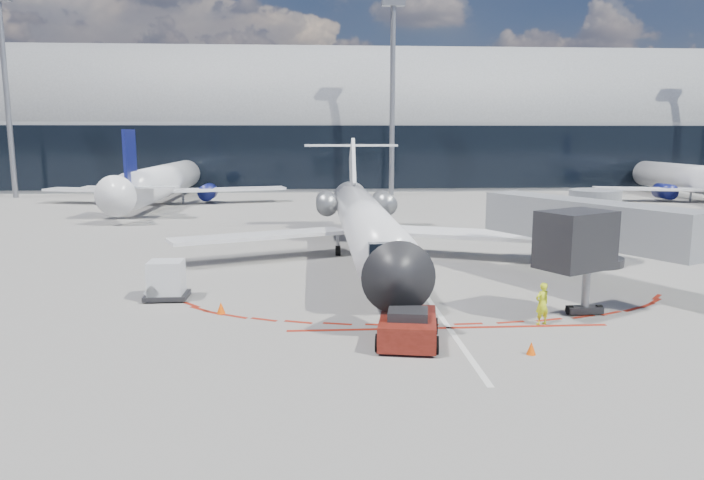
{
  "coord_description": "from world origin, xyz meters",
  "views": [
    {
      "loc": [
        -5.84,
        -37.29,
        8.28
      ],
      "look_at": [
        -3.59,
        -1.82,
        2.27
      ],
      "focal_mm": 32.0,
      "sensor_mm": 36.0,
      "label": 1
    }
  ],
  "objects": [
    {
      "name": "uld_container",
      "position": [
        -13.26,
        -5.84,
        0.98
      ],
      "size": [
        2.13,
        1.82,
        1.98
      ],
      "rotation": [
        0.0,
        0.0,
        0.01
      ],
      "color": "black",
      "rests_on": "ground"
    },
    {
      "name": "safety_cone_left",
      "position": [
        -10.16,
        -8.64,
        0.28
      ],
      "size": [
        0.4,
        0.4,
        0.56
      ],
      "primitive_type": "cone",
      "color": "#FE5505",
      "rests_on": "ground"
    },
    {
      "name": "jet_bridge",
      "position": [
        9.79,
        -3.01,
        3.01
      ],
      "size": [
        10.03,
        15.2,
        4.9
      ],
      "color": "gray",
      "rests_on": "ground"
    },
    {
      "name": "light_mast_west",
      "position": [
        -45.0,
        48.0,
        12.5
      ],
      "size": [
        0.7,
        0.7,
        25.0
      ],
      "primitive_type": "cylinder",
      "color": "gray",
      "rests_on": "ground"
    },
    {
      "name": "terminal_building",
      "position": [
        0.0,
        64.97,
        8.52
      ],
      "size": [
        150.0,
        24.15,
        24.0
      ],
      "color": "#96989B",
      "rests_on": "ground"
    },
    {
      "name": "safety_cone_right",
      "position": [
        2.42,
        -14.96,
        0.25
      ],
      "size": [
        0.36,
        0.36,
        0.5
      ],
      "primitive_type": "cone",
      "color": "#FE5505",
      "rests_on": "ground"
    },
    {
      "name": "ground",
      "position": [
        0.0,
        0.0,
        0.0
      ],
      "size": [
        260.0,
        260.0,
        0.0
      ],
      "primitive_type": "plane",
      "color": "slate",
      "rests_on": "ground"
    },
    {
      "name": "bg_airliner_0",
      "position": [
        -23.54,
        39.87,
        5.46
      ],
      "size": [
        33.76,
        35.75,
        10.92
      ],
      "primitive_type": null,
      "color": "white",
      "rests_on": "ground"
    },
    {
      "name": "light_mast_centre",
      "position": [
        5.0,
        48.0,
        12.5
      ],
      "size": [
        0.7,
        0.7,
        25.0
      ],
      "primitive_type": "cylinder",
      "color": "gray",
      "rests_on": "ground"
    },
    {
      "name": "pushback_tug",
      "position": [
        -2.07,
        -13.32,
        0.65
      ],
      "size": [
        2.94,
        5.77,
        1.47
      ],
      "rotation": [
        0.0,
        0.0,
        -0.18
      ],
      "color": "#50120B",
      "rests_on": "ground"
    },
    {
      "name": "ramp_worker",
      "position": [
        4.18,
        -11.25,
        0.95
      ],
      "size": [
        0.81,
        0.68,
        1.89
      ],
      "primitive_type": "imported",
      "rotation": [
        0.0,
        0.0,
        3.52
      ],
      "color": "#E9FF1A",
      "rests_on": "ground"
    },
    {
      "name": "regional_jet",
      "position": [
        -2.44,
        3.67,
        2.66
      ],
      "size": [
        25.81,
        31.82,
        7.97
      ],
      "color": "white",
      "rests_on": "ground"
    },
    {
      "name": "apron_stop_bar",
      "position": [
        0.0,
        -11.5,
        0.01
      ],
      "size": [
        14.0,
        0.25,
        0.01
      ],
      "primitive_type": "cube",
      "color": "maroon",
      "rests_on": "ground"
    },
    {
      "name": "apron_centerline",
      "position": [
        0.0,
        2.0,
        0.01
      ],
      "size": [
        0.25,
        40.0,
        0.01
      ],
      "primitive_type": "cube",
      "color": "silver",
      "rests_on": "ground"
    }
  ]
}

